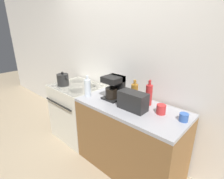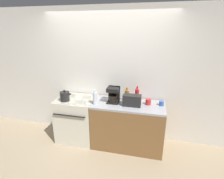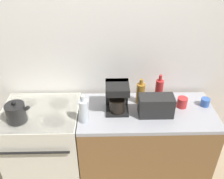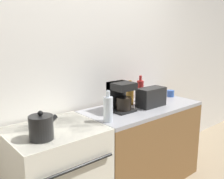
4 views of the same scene
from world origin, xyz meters
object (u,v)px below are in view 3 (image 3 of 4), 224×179
(toaster, at_px, (156,106))
(kettle, at_px, (16,113))
(bottle_amber, at_px, (140,93))
(cup_blue, at_px, (205,102))
(bottle_red, at_px, (159,90))
(stove, at_px, (46,144))
(coffee_maker, at_px, (117,96))
(bottle_clear, at_px, (84,111))
(cup_red, at_px, (182,102))

(toaster, bearing_deg, kettle, -177.19)
(bottle_amber, xyz_separation_m, cup_blue, (0.64, -0.07, -0.07))
(toaster, xyz_separation_m, cup_blue, (0.52, 0.13, -0.06))
(kettle, distance_m, bottle_amber, 1.18)
(bottle_red, bearing_deg, toaster, -106.33)
(stove, xyz_separation_m, coffee_maker, (0.75, 0.03, 0.58))
(stove, bearing_deg, bottle_amber, 7.74)
(bottle_amber, bearing_deg, cup_blue, -6.16)
(toaster, relative_size, bottle_amber, 1.20)
(bottle_red, xyz_separation_m, bottle_clear, (-0.73, -0.30, -0.01))
(cup_red, bearing_deg, toaster, -157.50)
(cup_blue, bearing_deg, cup_red, -176.70)
(kettle, relative_size, cup_red, 2.19)
(cup_red, relative_size, cup_blue, 1.16)
(kettle, distance_m, toaster, 1.27)
(coffee_maker, bearing_deg, cup_red, 2.13)
(stove, distance_m, bottle_clear, 0.72)
(bottle_clear, distance_m, cup_blue, 1.20)
(stove, xyz_separation_m, bottle_clear, (0.45, -0.15, 0.55))
(cup_blue, bearing_deg, coffee_maker, -177.56)
(stove, bearing_deg, bottle_clear, -18.26)
(bottle_amber, bearing_deg, cup_red, -11.53)
(bottle_clear, height_order, cup_blue, bottle_clear)
(bottle_red, height_order, cup_blue, bottle_red)
(toaster, distance_m, cup_red, 0.31)
(bottle_red, bearing_deg, coffee_maker, -163.11)
(toaster, distance_m, coffee_maker, 0.37)
(stove, distance_m, coffee_maker, 0.95)
(bottle_red, height_order, bottle_clear, bottle_red)
(kettle, xyz_separation_m, cup_red, (1.55, 0.18, -0.04))
(bottle_amber, distance_m, cup_red, 0.42)
(cup_red, distance_m, cup_blue, 0.23)
(bottle_red, distance_m, cup_blue, 0.47)
(bottle_clear, bearing_deg, stove, 161.74)
(coffee_maker, bearing_deg, bottle_amber, 24.12)
(stove, relative_size, bottle_clear, 3.19)
(toaster, relative_size, bottle_red, 1.07)
(toaster, height_order, cup_blue, toaster)
(stove, height_order, bottle_amber, bottle_amber)
(toaster, height_order, bottle_clear, bottle_clear)
(coffee_maker, xyz_separation_m, cup_red, (0.64, 0.02, -0.10))
(toaster, xyz_separation_m, coffee_maker, (-0.36, 0.09, 0.05))
(bottle_clear, distance_m, cup_red, 0.97)
(coffee_maker, height_order, bottle_clear, coffee_maker)
(coffee_maker, relative_size, bottle_clear, 1.05)
(bottle_amber, bearing_deg, kettle, -167.19)
(stove, height_order, bottle_clear, bottle_clear)
(toaster, bearing_deg, cup_red, 22.50)
(cup_blue, bearing_deg, bottle_red, 168.57)
(kettle, xyz_separation_m, coffee_maker, (0.91, 0.16, 0.06))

